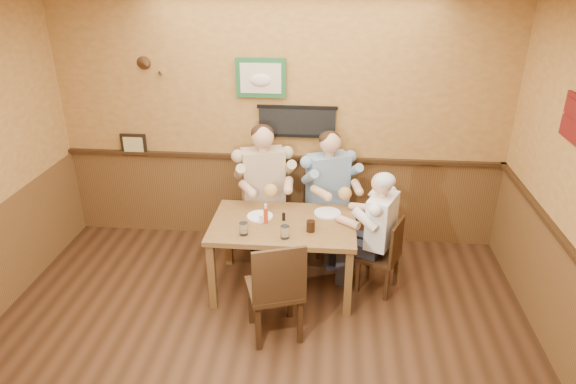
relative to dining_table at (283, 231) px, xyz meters
The scene contains 17 objects.
room 1.62m from the dining_table, 90.44° to the right, with size 5.02×5.03×2.81m.
dining_table is the anchor object (origin of this frame).
chair_back_left 0.82m from the dining_table, 111.71° to the left, with size 0.43×0.43×0.94m, color #382312, non-canonical shape.
chair_back_right 0.92m from the dining_table, 62.78° to the left, with size 0.41×0.41×0.90m, color #382312, non-canonical shape.
chair_right_end 0.98m from the dining_table, ahead, with size 0.37×0.37×0.80m, color #382312, non-canonical shape.
chair_near_side 0.72m from the dining_table, 90.67° to the right, with size 0.46×0.46×0.99m, color #382312, non-canonical shape.
diner_tan_shirt 0.80m from the dining_table, 111.71° to the left, with size 0.62×0.62×1.34m, color beige, non-canonical shape.
diner_blue_polo 0.90m from the dining_table, 62.78° to the left, with size 0.59×0.59×1.28m, color #7C9BBA, non-canonical shape.
diner_white_elder 0.95m from the dining_table, ahead, with size 0.53×0.53×1.14m, color white, non-canonical shape.
water_glass_left 0.46m from the dining_table, 141.56° to the right, with size 0.08×0.08×0.12m, color silver.
water_glass_mid 0.34m from the dining_table, 81.64° to the right, with size 0.08×0.08×0.12m, color white.
cola_tumbler 0.34m from the dining_table, 28.97° to the right, with size 0.08×0.08×0.11m, color black.
hot_sauce_bottle 0.25m from the dining_table, behind, with size 0.04×0.04×0.18m, color #BB3713.
salt_shaker 0.25m from the dining_table, behind, with size 0.03×0.03×0.08m, color white.
pepper_shaker 0.14m from the dining_table, 91.69° to the left, with size 0.03×0.03×0.08m, color black.
plate_far_left 0.28m from the dining_table, 159.41° to the left, with size 0.26×0.26×0.02m, color white.
plate_far_right 0.49m from the dining_table, 27.66° to the left, with size 0.27×0.27×0.02m, color silver.
Camera 1 is at (0.59, -2.96, 3.10)m, focal length 32.00 mm.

